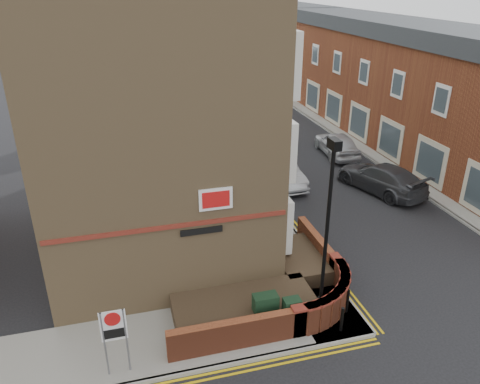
% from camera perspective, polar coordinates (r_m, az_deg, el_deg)
% --- Properties ---
extents(ground, '(120.00, 120.00, 0.00)m').
position_cam_1_polar(ground, '(15.33, 5.76, -19.02)').
color(ground, black).
rests_on(ground, ground).
extents(pavement_corner, '(13.00, 3.00, 0.12)m').
position_cam_1_polar(pavement_corner, '(15.78, -8.86, -17.42)').
color(pavement_corner, gray).
rests_on(pavement_corner, ground).
extents(pavement_main, '(2.00, 32.00, 0.12)m').
position_cam_1_polar(pavement_main, '(28.95, -1.67, 3.47)').
color(pavement_main, gray).
rests_on(pavement_main, ground).
extents(pavement_far, '(4.00, 40.00, 0.12)m').
position_cam_1_polar(pavement_far, '(30.81, 20.08, 3.27)').
color(pavement_far, gray).
rests_on(pavement_far, ground).
extents(kerb_side, '(13.00, 0.15, 0.12)m').
position_cam_1_polar(kerb_side, '(14.69, -8.07, -21.27)').
color(kerb_side, gray).
rests_on(kerb_side, ground).
extents(kerb_main_near, '(0.15, 32.00, 0.12)m').
position_cam_1_polar(kerb_main_near, '(29.18, 0.24, 3.66)').
color(kerb_main_near, gray).
rests_on(kerb_main_near, ground).
extents(kerb_main_far, '(0.15, 40.00, 0.12)m').
position_cam_1_polar(kerb_main_far, '(29.74, 16.90, 2.96)').
color(kerb_main_far, gray).
rests_on(kerb_main_far, ground).
extents(yellow_lines_side, '(13.00, 0.28, 0.01)m').
position_cam_1_polar(yellow_lines_side, '(14.56, -7.91, -22.11)').
color(yellow_lines_side, gold).
rests_on(yellow_lines_side, ground).
extents(yellow_lines_main, '(0.28, 32.00, 0.01)m').
position_cam_1_polar(yellow_lines_main, '(29.27, 0.72, 3.61)').
color(yellow_lines_main, gold).
rests_on(yellow_lines_main, ground).
extents(corner_building, '(8.95, 10.40, 13.60)m').
position_cam_1_polar(corner_building, '(18.79, -10.63, 10.97)').
color(corner_building, '#8F714C').
rests_on(corner_building, ground).
extents(garden_wall, '(6.80, 6.00, 1.20)m').
position_cam_1_polar(garden_wall, '(17.10, 2.74, -13.48)').
color(garden_wall, brown).
rests_on(garden_wall, ground).
extents(lamppost, '(0.25, 0.50, 6.30)m').
position_cam_1_polar(lamppost, '(14.76, 10.50, -5.05)').
color(lamppost, black).
rests_on(lamppost, pavement_corner).
extents(utility_cabinet_large, '(0.80, 0.45, 1.20)m').
position_cam_1_polar(utility_cabinet_large, '(15.69, 3.09, -14.21)').
color(utility_cabinet_large, '#16321C').
rests_on(utility_cabinet_large, pavement_corner).
extents(utility_cabinet_small, '(0.55, 0.40, 1.10)m').
position_cam_1_polar(utility_cabinet_small, '(15.73, 6.30, -14.47)').
color(utility_cabinet_small, '#16321C').
rests_on(utility_cabinet_small, pavement_corner).
extents(bollard_near, '(0.11, 0.11, 0.90)m').
position_cam_1_polar(bollard_near, '(15.90, 12.31, -14.93)').
color(bollard_near, black).
rests_on(bollard_near, pavement_corner).
extents(bollard_far, '(0.11, 0.11, 0.90)m').
position_cam_1_polar(bollard_far, '(16.69, 12.94, -12.83)').
color(bollard_far, black).
rests_on(bollard_far, pavement_corner).
extents(zone_sign, '(0.72, 0.07, 2.20)m').
position_cam_1_polar(zone_sign, '(13.98, -15.10, -16.02)').
color(zone_sign, slate).
rests_on(zone_sign, pavement_corner).
extents(far_terrace, '(5.40, 30.40, 8.00)m').
position_cam_1_polar(far_terrace, '(33.73, 19.41, 12.25)').
color(far_terrace, brown).
rests_on(far_terrace, ground).
extents(far_terrace_cream, '(5.40, 12.40, 8.00)m').
position_cam_1_polar(far_terrace_cream, '(52.17, 6.24, 17.47)').
color(far_terrace_cream, beige).
rests_on(far_terrace_cream, ground).
extents(tree_near, '(3.64, 3.65, 6.70)m').
position_cam_1_polar(tree_near, '(25.75, -0.74, 11.59)').
color(tree_near, '#382B1E').
rests_on(tree_near, pavement_main).
extents(tree_mid, '(4.03, 4.03, 7.42)m').
position_cam_1_polar(tree_mid, '(33.32, -4.35, 15.43)').
color(tree_mid, '#382B1E').
rests_on(tree_mid, pavement_main).
extents(tree_far, '(3.81, 3.81, 7.00)m').
position_cam_1_polar(tree_far, '(41.15, -6.63, 16.72)').
color(tree_far, '#382B1E').
rests_on(tree_far, pavement_main).
extents(traffic_light_assembly, '(0.20, 0.16, 4.20)m').
position_cam_1_polar(traffic_light_assembly, '(36.69, -4.53, 12.45)').
color(traffic_light_assembly, black).
rests_on(traffic_light_assembly, pavement_main).
extents(silver_car_near, '(1.89, 4.70, 1.52)m').
position_cam_1_polar(silver_car_near, '(26.14, 4.78, 2.63)').
color(silver_car_near, '#95989C').
rests_on(silver_car_near, ground).
extents(red_car_main, '(2.97, 5.07, 1.33)m').
position_cam_1_polar(red_car_main, '(31.36, 2.79, 6.32)').
color(red_car_main, maroon).
rests_on(red_car_main, ground).
extents(grey_car_far, '(3.61, 5.63, 1.52)m').
position_cam_1_polar(grey_car_far, '(26.23, 16.82, 1.68)').
color(grey_car_far, '#34353A').
rests_on(grey_car_far, ground).
extents(silver_car_far, '(2.16, 4.60, 1.52)m').
position_cam_1_polar(silver_car_far, '(30.96, 11.74, 5.77)').
color(silver_car_far, '#B4B7BD').
rests_on(silver_car_far, ground).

